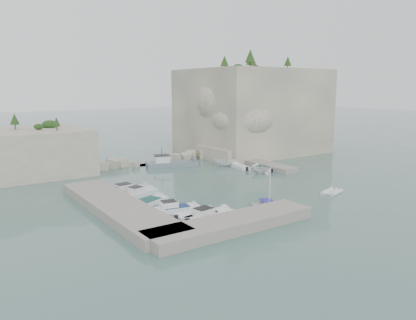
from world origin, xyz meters
TOP-DOWN VIEW (x-y plane):
  - ground at (0.00, 0.00)m, footprint 400.00×400.00m
  - cliff_east at (23.00, 23.00)m, footprint 26.00×22.00m
  - cliff_terrace at (13.00, 18.00)m, footprint 8.00×10.00m
  - outcrop_west at (-20.00, 25.00)m, footprint 16.00×14.00m
  - quay_west at (-17.00, -1.00)m, footprint 5.00×24.00m
  - quay_south at (-10.00, -12.50)m, footprint 18.00×4.00m
  - ledge_east at (13.50, 10.00)m, footprint 3.00×16.00m
  - breakwater at (-1.00, 22.00)m, footprint 28.00×3.00m
  - motorboat_a at (-12.44, 5.98)m, footprint 6.69×2.63m
  - motorboat_b at (-11.98, 3.82)m, footprint 5.64×3.49m
  - motorboat_c at (-12.76, -0.34)m, footprint 5.61×3.78m
  - motorboat_d at (-11.65, -4.56)m, footprint 6.04×2.78m
  - motorboat_e at (-10.96, -7.61)m, footprint 5.01×2.38m
  - motorboat_f at (-9.92, -8.56)m, footprint 6.44×2.74m
  - rowboat at (-2.12, -9.33)m, footprint 5.28×4.72m
  - inflatable_dinghy at (8.88, -9.30)m, footprint 3.73×2.50m
  - tender_east_a at (9.59, 5.08)m, footprint 3.68×3.23m
  - tender_east_b at (11.67, 6.79)m, footprint 2.07×4.92m
  - tender_east_c at (9.44, 10.05)m, footprint 2.36×4.96m
  - tender_east_d at (8.65, 13.07)m, footprint 4.72×3.55m
  - work_boat at (0.79, 18.07)m, footprint 9.99×5.56m
  - rowboat_mast at (-2.12, -9.33)m, footprint 0.10×0.10m
  - vegetation at (17.83, 24.40)m, footprint 53.48×13.88m

SIDE VIEW (x-z plane):
  - ground at x=0.00m, z-range 0.00..0.00m
  - motorboat_a at x=-12.44m, z-range -0.70..0.70m
  - motorboat_b at x=-11.98m, z-range -0.70..0.70m
  - motorboat_c at x=-12.76m, z-range -0.35..0.35m
  - motorboat_d at x=-11.65m, z-range -0.70..0.70m
  - motorboat_e at x=-10.96m, z-range -0.35..0.35m
  - motorboat_f at x=-9.92m, z-range -0.70..0.70m
  - rowboat at x=-2.12m, z-range -0.45..0.45m
  - inflatable_dinghy at x=8.88m, z-range -0.22..0.22m
  - tender_east_a at x=9.59m, z-range -0.93..0.93m
  - tender_east_b at x=11.67m, z-range -0.35..0.35m
  - tender_east_c at x=9.44m, z-range -0.35..0.35m
  - tender_east_d at x=8.65m, z-range -0.86..0.86m
  - work_boat at x=0.79m, z-range -1.10..1.10m
  - ledge_east at x=13.50m, z-range 0.00..0.80m
  - quay_west at x=-17.00m, z-range 0.00..1.10m
  - quay_south at x=-10.00m, z-range 0.00..1.10m
  - breakwater at x=-1.00m, z-range 0.00..1.40m
  - cliff_terrace at x=13.00m, z-range 0.00..2.50m
  - rowboat_mast at x=-2.12m, z-range 0.45..4.65m
  - outcrop_west at x=-20.00m, z-range 0.00..7.00m
  - cliff_east at x=23.00m, z-range 0.00..17.00m
  - vegetation at x=17.83m, z-range 11.23..24.63m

